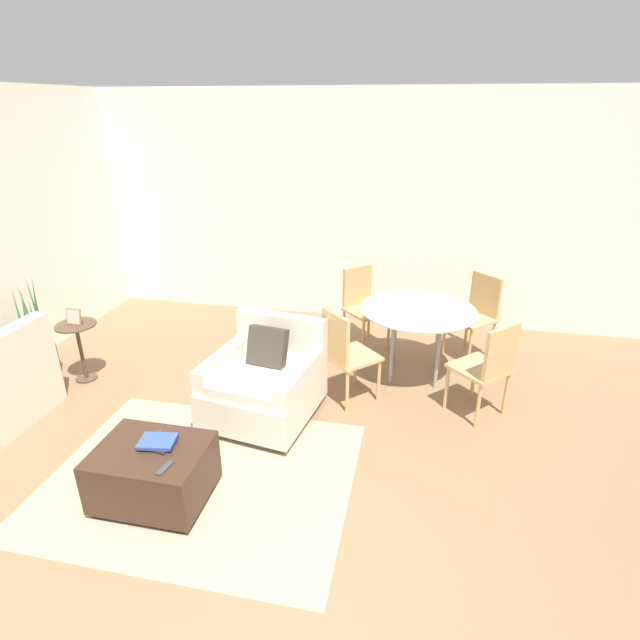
# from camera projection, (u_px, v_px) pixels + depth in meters

# --- Properties ---
(ground_plane) EXTENTS (20.00, 20.00, 0.00)m
(ground_plane) POSITION_uv_depth(u_px,v_px,m) (237.00, 567.00, 3.00)
(ground_plane) COLOR brown
(wall_back) EXTENTS (12.00, 0.06, 2.75)m
(wall_back) POSITION_uv_depth(u_px,v_px,m) (347.00, 210.00, 6.05)
(wall_back) COLOR white
(wall_back) RESTS_ON ground_plane
(area_rug) EXTENTS (2.22, 1.76, 0.01)m
(area_rug) POSITION_uv_depth(u_px,v_px,m) (202.00, 477.00, 3.72)
(area_rug) COLOR gray
(area_rug) RESTS_ON ground_plane
(armchair) EXTENTS (0.99, 1.06, 0.82)m
(armchair) POSITION_uv_depth(u_px,v_px,m) (265.00, 382.00, 4.35)
(armchair) COLOR beige
(armchair) RESTS_ON ground_plane
(ottoman) EXTENTS (0.75, 0.58, 0.42)m
(ottoman) POSITION_uv_depth(u_px,v_px,m) (153.00, 471.00, 3.43)
(ottoman) COLOR #382319
(ottoman) RESTS_ON ground_plane
(book_stack) EXTENTS (0.26, 0.21, 0.04)m
(book_stack) POSITION_uv_depth(u_px,v_px,m) (157.00, 442.00, 3.39)
(book_stack) COLOR black
(book_stack) RESTS_ON ottoman
(tv_remote_primary) EXTENTS (0.10, 0.15, 0.01)m
(tv_remote_primary) POSITION_uv_depth(u_px,v_px,m) (158.00, 436.00, 3.48)
(tv_remote_primary) COLOR #333338
(tv_remote_primary) RESTS_ON ottoman
(tv_remote_secondary) EXTENTS (0.07, 0.15, 0.01)m
(tv_remote_secondary) POSITION_uv_depth(u_px,v_px,m) (165.00, 468.00, 3.17)
(tv_remote_secondary) COLOR #333338
(tv_remote_secondary) RESTS_ON ottoman
(potted_plant) EXTENTS (0.34, 0.34, 1.07)m
(potted_plant) POSITION_uv_depth(u_px,v_px,m) (39.00, 353.00, 5.05)
(potted_plant) COLOR brown
(potted_plant) RESTS_ON ground_plane
(side_table) EXTENTS (0.38, 0.38, 0.60)m
(side_table) POSITION_uv_depth(u_px,v_px,m) (79.00, 341.00, 4.89)
(side_table) COLOR #4C3828
(side_table) RESTS_ON ground_plane
(picture_frame) EXTENTS (0.15, 0.06, 0.16)m
(picture_frame) POSITION_uv_depth(u_px,v_px,m) (74.00, 317.00, 4.78)
(picture_frame) COLOR #8C6647
(picture_frame) RESTS_ON side_table
(dining_table) EXTENTS (1.12, 1.12, 0.73)m
(dining_table) POSITION_uv_depth(u_px,v_px,m) (418.00, 316.00, 4.88)
(dining_table) COLOR #99A8AD
(dining_table) RESTS_ON ground_plane
(dining_chair_near_left) EXTENTS (0.59, 0.59, 0.90)m
(dining_chair_near_left) POSITION_uv_depth(u_px,v_px,m) (344.00, 351.00, 4.49)
(dining_chair_near_left) COLOR tan
(dining_chair_near_left) RESTS_ON ground_plane
(dining_chair_near_right) EXTENTS (0.59, 0.59, 0.90)m
(dining_chair_near_right) POSITION_uv_depth(u_px,v_px,m) (489.00, 364.00, 4.25)
(dining_chair_near_right) COLOR tan
(dining_chair_near_right) RESTS_ON ground_plane
(dining_chair_far_left) EXTENTS (0.59, 0.59, 0.90)m
(dining_chair_far_left) POSITION_uv_depth(u_px,v_px,m) (362.00, 301.00, 5.60)
(dining_chair_far_left) COLOR tan
(dining_chair_far_left) RESTS_ON ground_plane
(dining_chair_far_right) EXTENTS (0.59, 0.59, 0.90)m
(dining_chair_far_right) POSITION_uv_depth(u_px,v_px,m) (477.00, 310.00, 5.37)
(dining_chair_far_right) COLOR tan
(dining_chair_far_right) RESTS_ON ground_plane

